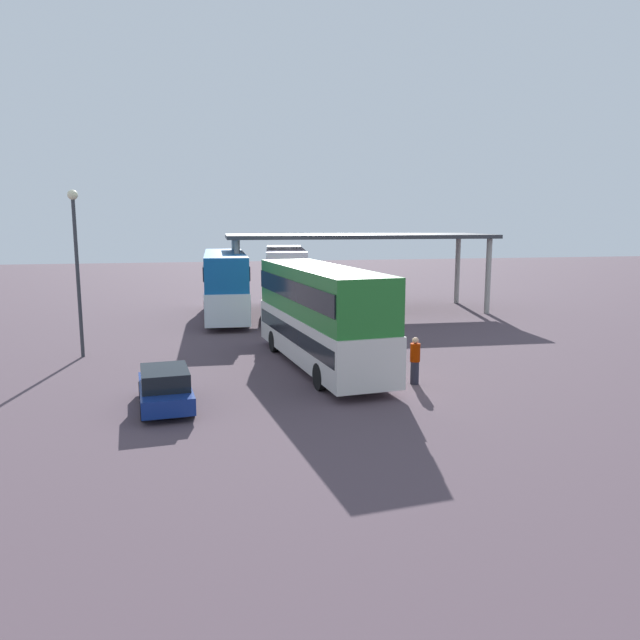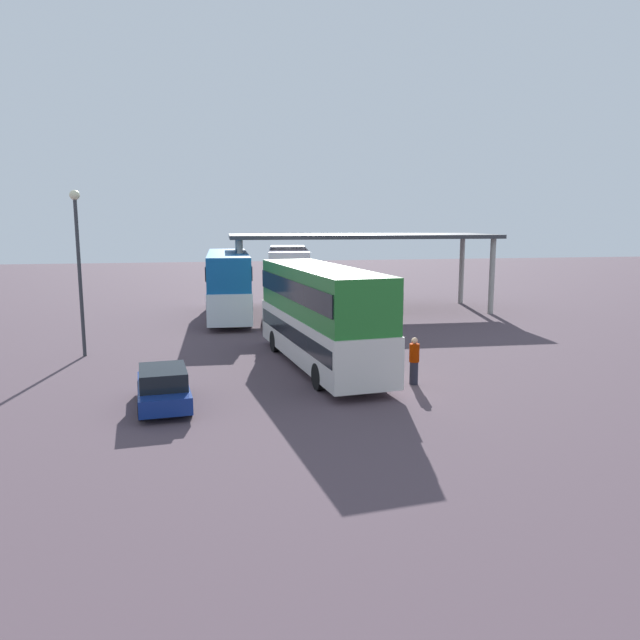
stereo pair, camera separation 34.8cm
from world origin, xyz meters
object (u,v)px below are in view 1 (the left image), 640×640
double_decker_main (320,312)px  pedestrian_waiting (415,361)px  double_decker_mid_row (285,278)px  lamppost_tall (76,253)px  double_decker_near_canopy (225,282)px  parked_hatchback (165,388)px

double_decker_main → pedestrian_waiting: double_decker_main is taller
double_decker_main → double_decker_mid_row: 14.76m
lamppost_tall → pedestrian_waiting: bearing=-29.3°
double_decker_near_canopy → pedestrian_waiting: (6.26, -17.35, -1.36)m
double_decker_near_canopy → double_decker_main: bearing=-165.1°
lamppost_tall → double_decker_mid_row: bearing=44.8°
parked_hatchback → double_decker_main: bearing=-59.3°
double_decker_mid_row → double_decker_main: bearing=-175.7°
double_decker_mid_row → pedestrian_waiting: 18.40m
parked_hatchback → double_decker_mid_row: (6.82, 19.33, 1.70)m
parked_hatchback → pedestrian_waiting: pedestrian_waiting is taller
pedestrian_waiting → double_decker_main: bearing=-169.3°
double_decker_mid_row → pedestrian_waiting: size_ratio=5.79×
double_decker_main → double_decker_mid_row: (0.66, 14.74, 0.05)m
double_decker_near_canopy → lamppost_tall: 12.37m
double_decker_main → double_decker_near_canopy: 14.27m
parked_hatchback → double_decker_mid_row: 20.57m
double_decker_main → double_decker_mid_row: size_ratio=1.08×
double_decker_mid_row → lamppost_tall: 15.51m
double_decker_near_canopy → double_decker_mid_row: (3.95, 0.85, 0.10)m
double_decker_near_canopy → pedestrian_waiting: bearing=-158.6°
double_decker_near_canopy → lamppost_tall: bearing=146.7°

